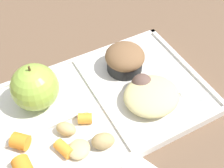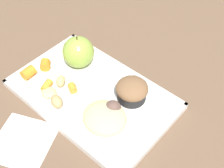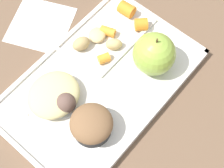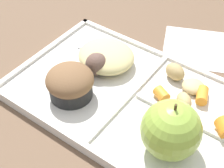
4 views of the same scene
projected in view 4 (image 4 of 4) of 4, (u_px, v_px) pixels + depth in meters
name	position (u px, v px, depth m)	size (l,w,h in m)	color
ground	(130.00, 102.00, 0.56)	(6.00, 6.00, 0.00)	brown
lunch_tray	(131.00, 99.00, 0.55)	(0.40, 0.25, 0.02)	silver
green_apple	(171.00, 130.00, 0.45)	(0.08, 0.08, 0.09)	#93B742
bran_muffin	(70.00, 83.00, 0.53)	(0.08, 0.08, 0.05)	black
carrot_slice_tilted	(161.00, 94.00, 0.54)	(0.02, 0.02, 0.02)	orange
carrot_slice_near_corner	(202.00, 95.00, 0.54)	(0.02, 0.02, 0.03)	orange
potato_chunk_wedge	(175.00, 72.00, 0.57)	(0.04, 0.03, 0.03)	tan
potato_chunk_golden	(184.00, 101.00, 0.53)	(0.03, 0.02, 0.02)	tan
potato_chunk_large	(193.00, 86.00, 0.55)	(0.04, 0.04, 0.02)	tan
egg_noodle_pile	(106.00, 56.00, 0.60)	(0.10, 0.09, 0.03)	#D6C684
meatball_back	(112.00, 62.00, 0.59)	(0.03, 0.03, 0.03)	brown
meatball_side	(97.00, 64.00, 0.58)	(0.04, 0.04, 0.04)	brown
meatball_center	(115.00, 63.00, 0.59)	(0.03, 0.03, 0.03)	brown
plastic_fork	(83.00, 51.00, 0.63)	(0.11, 0.11, 0.00)	white
paper_napkin	(196.00, 48.00, 0.66)	(0.13, 0.13, 0.00)	white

